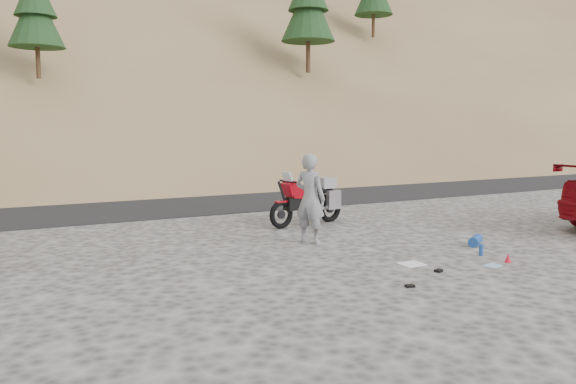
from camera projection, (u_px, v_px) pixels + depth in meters
name	position (u px, v px, depth m)	size (l,w,h in m)	color
ground	(334.00, 254.00, 10.68)	(140.00, 140.00, 0.00)	#3E3C39
road	(188.00, 200.00, 18.59)	(120.00, 7.00, 0.05)	black
hillside	(63.00, 20.00, 45.33)	(120.00, 73.00, 46.72)	brown
motorcycle	(310.00, 201.00, 13.85)	(2.28, 0.94, 1.37)	black
man	(310.00, 243.00, 11.70)	(0.68, 0.45, 1.87)	gray
gear_white_cloth	(412.00, 264.00, 9.85)	(0.40, 0.36, 0.01)	white
gear_blue_mat	(475.00, 240.00, 11.43)	(0.20, 0.20, 0.51)	navy
gear_bottle	(481.00, 250.00, 10.52)	(0.08, 0.08, 0.22)	navy
gear_funnel	(508.00, 258.00, 9.99)	(0.12, 0.12, 0.16)	red
gear_glove_a	(410.00, 286.00, 8.44)	(0.13, 0.10, 0.04)	black
gear_glove_b	(439.00, 271.00, 9.34)	(0.13, 0.10, 0.04)	black
gear_blue_cloth	(492.00, 266.00, 9.73)	(0.31, 0.22, 0.01)	#84A4CD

